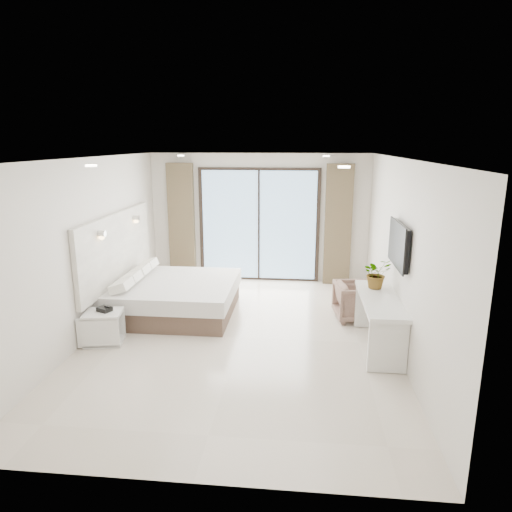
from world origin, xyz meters
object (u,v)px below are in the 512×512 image
Objects in this scene: console_desk at (379,311)px; nightstand at (104,328)px; bed at (174,297)px; armchair at (357,299)px.

nightstand is at bearing -176.42° from console_desk.
console_desk reaches higher than nightstand.
bed is 3.42× the size of nightstand.
nightstand is 4.05m from console_desk.
bed is 2.97× the size of armchair.
console_desk reaches higher than armchair.
bed is 1.23× the size of console_desk.
console_desk is 1.14m from armchair.
armchair is (3.13, 0.04, 0.04)m from bed.
console_desk is at bearing -178.06° from armchair.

